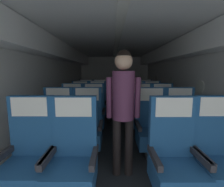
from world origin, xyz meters
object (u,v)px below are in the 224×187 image
seat_c_right_aisle (163,113)px  flight_attendant (124,100)px  seat_b_right_window (152,129)px  seat_e_left_window (86,99)px  seat_a_right_aisle (219,159)px  seat_e_right_aisle (145,99)px  seat_c_left_aisle (94,114)px  seat_d_left_aisle (98,105)px  seat_a_right_window (175,161)px  seat_b_left_window (58,128)px  seat_e_right_window (131,99)px  seat_a_left_aisle (73,160)px  seat_d_right_aisle (152,105)px  seat_d_left_window (80,105)px  seat_b_left_aisle (87,128)px  seat_c_right_window (142,114)px  seat_b_right_aisle (181,128)px  seat_a_left_window (29,159)px  seat_e_left_aisle (100,99)px  seat_d_right_window (136,105)px  seat_c_left_window (72,114)px

seat_c_right_aisle → flight_attendant: flight_attendant is taller
seat_b_right_window → seat_e_left_window: size_ratio=1.00×
seat_a_right_aisle → seat_e_right_aisle: size_ratio=1.00×
seat_c_left_aisle → seat_d_left_aisle: size_ratio=1.00×
seat_a_right_window → seat_b_left_window: 1.75m
seat_e_right_window → seat_c_right_aisle: bearing=-74.8°
seat_d_left_aisle → seat_e_right_window: (1.02, 0.87, 0.00)m
seat_a_left_aisle → seat_d_right_aisle: size_ratio=1.00×
seat_d_left_window → seat_d_left_aisle: bearing=-0.2°
seat_a_left_aisle → seat_a_right_window: (1.03, -0.01, 0.00)m
seat_b_left_aisle → seat_b_left_window: bearing=179.7°
seat_a_right_aisle → seat_c_right_window: bearing=105.1°
seat_b_left_aisle → seat_b_right_aisle: bearing=-0.2°
seat_e_left_window → seat_e_right_window: 1.49m
seat_a_left_window → seat_b_right_window: size_ratio=1.00×
seat_a_right_window → seat_e_left_window: 3.83m
seat_d_left_window → seat_e_right_window: bearing=30.3°
seat_c_left_aisle → seat_c_right_window: size_ratio=1.00×
seat_a_right_aisle → seat_e_right_window: bearing=97.8°
seat_e_right_aisle → seat_d_left_aisle: bearing=-149.0°
seat_a_left_window → seat_b_left_aisle: (0.46, 0.88, 0.00)m
seat_a_left_window → seat_d_right_aisle: bearing=53.4°
seat_a_right_aisle → seat_e_right_aisle: 3.51m
seat_b_left_window → seat_e_left_aisle: (0.47, 2.62, 0.00)m
seat_a_left_window → seat_a_left_aisle: size_ratio=1.00×
seat_d_right_aisle → seat_d_right_window: size_ratio=1.00×
seat_d_right_aisle → seat_e_right_aisle: size_ratio=1.00×
seat_b_right_aisle → seat_d_right_aisle: 1.75m
seat_a_left_window → seat_a_right_window: 1.49m
seat_e_left_window → seat_c_left_aisle: bearing=-75.2°
seat_a_left_aisle → seat_a_right_window: bearing=-0.4°
seat_b_right_window → seat_c_right_aisle: 1.01m
seat_a_left_window → flight_attendant: flight_attendant is taller
seat_b_right_aisle → seat_c_left_aisle: 1.72m
seat_a_right_window → seat_c_left_aisle: size_ratio=1.00×
seat_d_left_aisle → flight_attendant: size_ratio=0.68×
seat_c_right_aisle → seat_d_left_window: size_ratio=1.00×
seat_a_left_aisle → seat_c_left_window: 1.81m
seat_b_left_window → seat_c_left_aisle: bearing=61.0°
seat_e_right_window → seat_b_left_window: bearing=-119.8°
seat_d_right_aisle → seat_a_left_window: bearing=-126.6°
seat_e_right_window → seat_a_left_aisle: bearing=-106.2°
seat_a_left_aisle → seat_e_left_window: bearing=97.6°
seat_e_left_window → seat_e_right_aisle: same height
seat_c_right_window → seat_a_left_aisle: bearing=-120.3°
seat_d_right_window → seat_c_left_window: bearing=-149.0°
seat_a_left_window → seat_c_right_aisle: bearing=41.8°
seat_d_right_aisle → seat_e_right_aisle: same height
seat_c_right_aisle → seat_e_left_window: 2.63m
seat_d_right_window → seat_c_left_aisle: bearing=-139.1°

